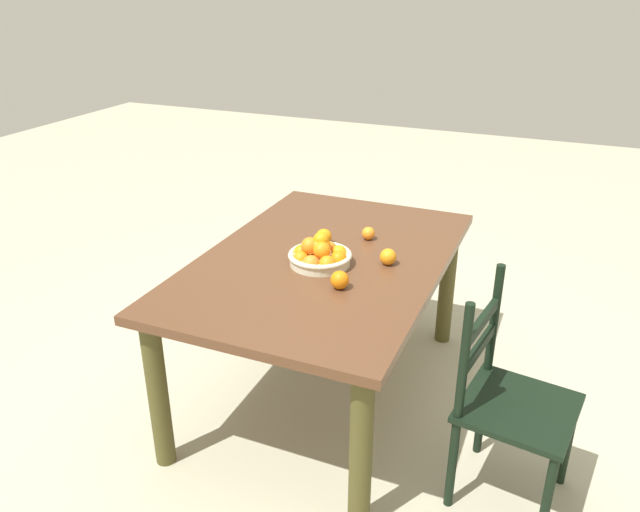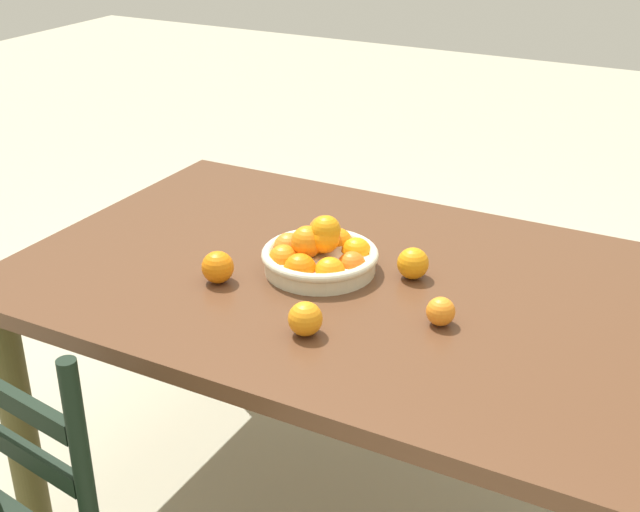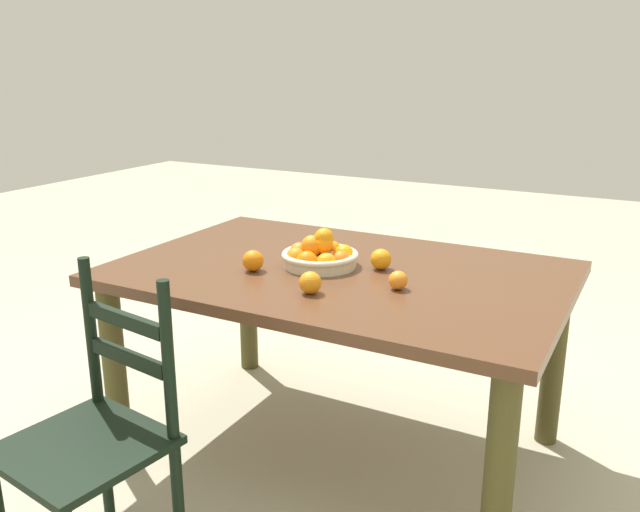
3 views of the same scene
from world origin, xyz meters
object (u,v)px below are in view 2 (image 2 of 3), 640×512
object	(u,v)px
fruit_bowl	(319,254)
orange_loose_3	(218,267)
orange_loose_0	(305,319)
orange_loose_1	(413,263)
dining_table	(349,313)
orange_loose_2	(441,311)

from	to	relation	value
fruit_bowl	orange_loose_3	size ratio (longest dim) A/B	3.70
orange_loose_0	orange_loose_1	xyz separation A→B (m)	(-0.10, -0.36, 0.00)
orange_loose_0	orange_loose_3	world-z (taller)	orange_loose_3
orange_loose_1	dining_table	bearing A→B (deg)	23.01
fruit_bowl	orange_loose_3	bearing A→B (deg)	42.12
dining_table	orange_loose_3	world-z (taller)	orange_loose_3
orange_loose_1	orange_loose_3	bearing A→B (deg)	30.62
orange_loose_2	orange_loose_3	bearing A→B (deg)	6.20
orange_loose_1	orange_loose_2	bearing A→B (deg)	127.77
orange_loose_2	fruit_bowl	bearing A→B (deg)	-16.98
fruit_bowl	orange_loose_1	world-z (taller)	fruit_bowl
dining_table	fruit_bowl	world-z (taller)	fruit_bowl
dining_table	fruit_bowl	bearing A→B (deg)	8.23
orange_loose_1	orange_loose_3	distance (m)	0.47
orange_loose_2	orange_loose_0	bearing A→B (deg)	36.08
orange_loose_0	orange_loose_2	bearing A→B (deg)	-143.92
orange_loose_2	orange_loose_3	size ratio (longest dim) A/B	0.82
fruit_bowl	orange_loose_1	size ratio (longest dim) A/B	3.74
orange_loose_1	orange_loose_3	xyz separation A→B (m)	(0.41, 0.24, 0.00)
orange_loose_3	orange_loose_0	bearing A→B (deg)	159.08
dining_table	orange_loose_1	world-z (taller)	orange_loose_1
orange_loose_0	orange_loose_1	size ratio (longest dim) A/B	0.97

